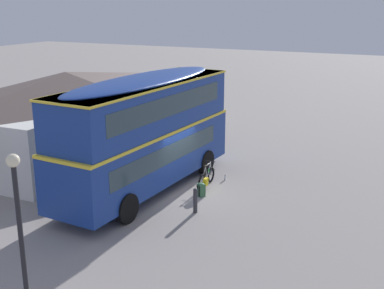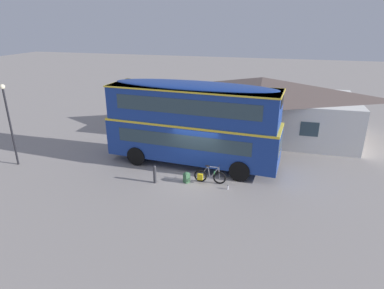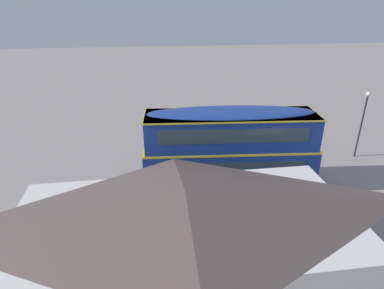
{
  "view_description": "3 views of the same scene",
  "coord_description": "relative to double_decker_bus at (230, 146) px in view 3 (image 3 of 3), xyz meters",
  "views": [
    {
      "loc": [
        -17.27,
        -8.63,
        7.62
      ],
      "look_at": [
        0.3,
        -0.2,
        1.98
      ],
      "focal_mm": 46.5,
      "sensor_mm": 36.0,
      "label": 1
    },
    {
      "loc": [
        4.21,
        -15.36,
        7.91
      ],
      "look_at": [
        -0.04,
        -0.24,
        1.9
      ],
      "focal_mm": 30.56,
      "sensor_mm": 36.0,
      "label": 2
    },
    {
      "loc": [
        3.67,
        18.08,
        10.36
      ],
      "look_at": [
        1.49,
        -0.01,
        2.14
      ],
      "focal_mm": 30.67,
      "sensor_mm": 36.0,
      "label": 3
    }
  ],
  "objects": [
    {
      "name": "street_lamp",
      "position": [
        -9.82,
        -2.81,
        0.25
      ],
      "size": [
        0.28,
        0.28,
        4.7
      ],
      "color": "black",
      "rests_on": "ground"
    },
    {
      "name": "backpack_on_ground",
      "position": [
        0.33,
        -2.33,
        -2.35
      ],
      "size": [
        0.37,
        0.38,
        0.57
      ],
      "color": "#386642",
      "rests_on": "ground"
    },
    {
      "name": "kerb_bollard",
      "position": [
        -1.24,
        -2.81,
        -2.14
      ],
      "size": [
        0.16,
        0.16,
        0.97
      ],
      "color": "#333338",
      "rests_on": "ground"
    },
    {
      "name": "water_bottle_clear_plastic",
      "position": [
        2.52,
        -2.5,
        -2.54
      ],
      "size": [
        0.07,
        0.07,
        0.23
      ],
      "color": "silver",
      "rests_on": "ground"
    },
    {
      "name": "pub_building",
      "position": [
        3.23,
        6.67,
        -0.53
      ],
      "size": [
        13.34,
        7.07,
        4.15
      ],
      "color": "silver",
      "rests_on": "ground"
    },
    {
      "name": "touring_bicycle",
      "position": [
        1.44,
        -2.07,
        -2.27
      ],
      "size": [
        1.69,
        0.49,
        0.98
      ],
      "color": "black",
      "rests_on": "ground"
    },
    {
      "name": "ground_plane",
      "position": [
        0.49,
        -1.5,
        -2.64
      ],
      "size": [
        120.0,
        120.0,
        0.0
      ],
      "primitive_type": "plane",
      "color": "gray"
    },
    {
      "name": "double_decker_bus",
      "position": [
        0.0,
        0.0,
        0.0
      ],
      "size": [
        9.89,
        3.15,
        4.79
      ],
      "color": "black",
      "rests_on": "ground"
    }
  ]
}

